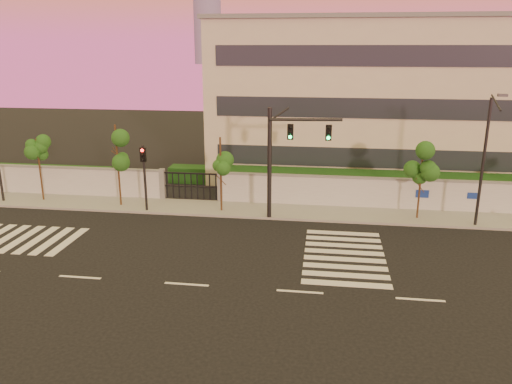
# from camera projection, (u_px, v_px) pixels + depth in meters

# --- Properties ---
(ground) EXTENTS (120.00, 120.00, 0.00)m
(ground) POSITION_uv_depth(u_px,v_px,m) (187.00, 284.00, 22.03)
(ground) COLOR black
(ground) RESTS_ON ground
(sidewalk) EXTENTS (60.00, 3.00, 0.15)m
(sidewalk) POSITION_uv_depth(u_px,v_px,m) (231.00, 209.00, 31.99)
(sidewalk) COLOR gray
(sidewalk) RESTS_ON ground
(perimeter_wall) EXTENTS (60.00, 0.36, 2.20)m
(perimeter_wall) POSITION_uv_depth(u_px,v_px,m) (237.00, 188.00, 33.12)
(perimeter_wall) COLOR #ACAEB3
(perimeter_wall) RESTS_ON ground
(hedge_row) EXTENTS (41.00, 4.25, 1.80)m
(hedge_row) POSITION_uv_depth(u_px,v_px,m) (258.00, 182.00, 35.65)
(hedge_row) COLOR #103714
(hedge_row) RESTS_ON ground
(institutional_building) EXTENTS (24.40, 12.40, 12.25)m
(institutional_building) POSITION_uv_depth(u_px,v_px,m) (367.00, 98.00, 39.99)
(institutional_building) COLOR beige
(institutional_building) RESTS_ON ground
(road_markings) EXTENTS (57.00, 7.62, 0.02)m
(road_markings) POSITION_uv_depth(u_px,v_px,m) (177.00, 249.00, 25.81)
(road_markings) COLOR silver
(road_markings) RESTS_ON ground
(street_tree_b) EXTENTS (1.42, 1.13, 4.32)m
(street_tree_b) POSITION_uv_depth(u_px,v_px,m) (39.00, 156.00, 32.90)
(street_tree_b) COLOR #382314
(street_tree_b) RESTS_ON ground
(street_tree_c) EXTENTS (1.48, 1.17, 5.41)m
(street_tree_c) POSITION_uv_depth(u_px,v_px,m) (117.00, 147.00, 31.57)
(street_tree_c) COLOR #382314
(street_tree_c) RESTS_ON ground
(street_tree_d) EXTENTS (1.48, 1.18, 4.81)m
(street_tree_d) POSITION_uv_depth(u_px,v_px,m) (221.00, 158.00, 30.61)
(street_tree_d) COLOR #382314
(street_tree_d) RESTS_ON ground
(street_tree_e) EXTENTS (1.39, 1.11, 4.69)m
(street_tree_e) POSITION_uv_depth(u_px,v_px,m) (422.00, 164.00, 29.25)
(street_tree_e) COLOR #382314
(street_tree_e) RESTS_ON ground
(traffic_signal_main) EXTENTS (4.27, 0.62, 6.75)m
(traffic_signal_main) POSITION_uv_depth(u_px,v_px,m) (284.00, 151.00, 29.04)
(traffic_signal_main) COLOR black
(traffic_signal_main) RESTS_ON ground
(traffic_signal_secondary) EXTENTS (0.34, 0.33, 4.31)m
(traffic_signal_secondary) POSITION_uv_depth(u_px,v_px,m) (144.00, 170.00, 30.85)
(traffic_signal_secondary) COLOR black
(traffic_signal_secondary) RESTS_ON ground
(streetlight_east) EXTENTS (0.47, 1.88, 7.80)m
(streetlight_east) POSITION_uv_depth(u_px,v_px,m) (485.00, 157.00, 27.69)
(streetlight_east) COLOR black
(streetlight_east) RESTS_ON ground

